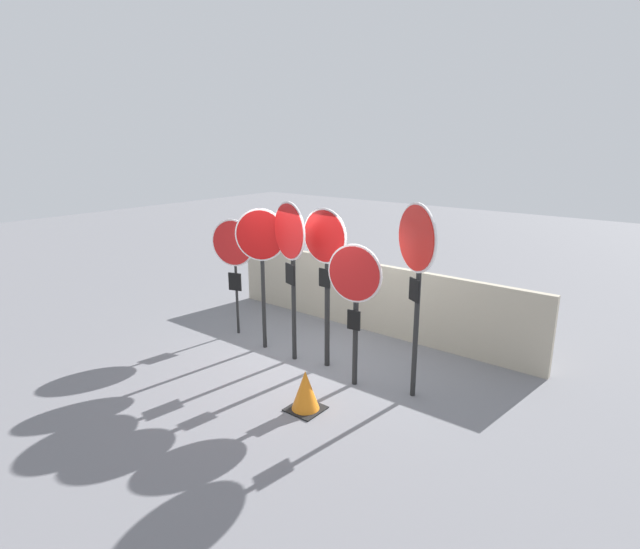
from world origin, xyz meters
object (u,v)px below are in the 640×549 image
object	(u,v)px
stop_sign_1	(261,248)
stop_sign_5	(416,259)
stop_sign_0	(233,250)
traffic_cone_0	(305,391)
stop_sign_4	(355,288)
stop_sign_2	(290,248)
stop_sign_3	(325,257)

from	to	relation	value
stop_sign_1	stop_sign_5	xyz separation A→B (m)	(2.87, 0.08, 0.22)
stop_sign_0	stop_sign_5	world-z (taller)	stop_sign_5
stop_sign_5	traffic_cone_0	size ratio (longest dim) A/B	4.82
stop_sign_1	stop_sign_4	world-z (taller)	stop_sign_1
stop_sign_4	stop_sign_5	distance (m)	1.01
stop_sign_2	stop_sign_5	xyz separation A→B (m)	(2.17, 0.12, 0.12)
stop_sign_4	stop_sign_5	world-z (taller)	stop_sign_5
stop_sign_2	stop_sign_1	bearing A→B (deg)	-165.39
stop_sign_2	stop_sign_3	bearing A→B (deg)	31.47
stop_sign_1	stop_sign_5	distance (m)	2.88
stop_sign_0	stop_sign_4	bearing A→B (deg)	-23.46
stop_sign_0	traffic_cone_0	xyz separation A→B (m)	(2.82, -1.32, -1.36)
stop_sign_2	traffic_cone_0	size ratio (longest dim) A/B	4.58
stop_sign_2	stop_sign_4	distance (m)	1.40
stop_sign_0	stop_sign_3	world-z (taller)	stop_sign_3
stop_sign_0	stop_sign_2	xyz separation A→B (m)	(1.59, -0.22, 0.28)
stop_sign_0	stop_sign_5	bearing A→B (deg)	-18.42
stop_sign_4	stop_sign_1	bearing A→B (deg)	167.85
traffic_cone_0	stop_sign_4	bearing A→B (deg)	83.71
stop_sign_0	stop_sign_2	size ratio (longest dim) A/B	0.83
stop_sign_1	traffic_cone_0	xyz separation A→B (m)	(1.93, -1.15, -1.54)
stop_sign_0	stop_sign_3	distance (m)	2.20
stop_sign_2	stop_sign_3	world-z (taller)	stop_sign_2
stop_sign_3	stop_sign_5	xyz separation A→B (m)	(1.56, -0.02, 0.21)
stop_sign_1	traffic_cone_0	world-z (taller)	stop_sign_1
stop_sign_2	traffic_cone_0	xyz separation A→B (m)	(1.23, -1.11, -1.64)
stop_sign_1	stop_sign_2	world-z (taller)	stop_sign_2
stop_sign_1	stop_sign_5	world-z (taller)	stop_sign_5
stop_sign_4	stop_sign_0	bearing A→B (deg)	165.94
stop_sign_1	stop_sign_4	size ratio (longest dim) A/B	1.15
stop_sign_0	stop_sign_1	bearing A→B (deg)	-27.76
stop_sign_2	traffic_cone_0	world-z (taller)	stop_sign_2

